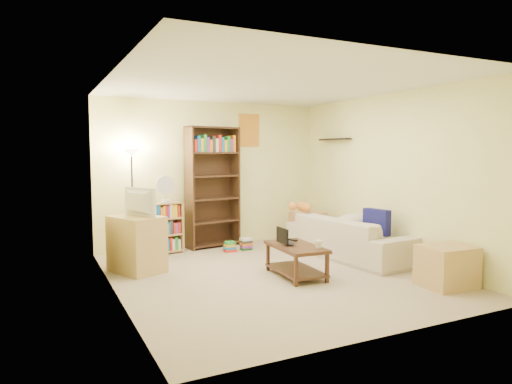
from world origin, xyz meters
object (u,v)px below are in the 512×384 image
(sofa, at_px, (349,237))
(tv_stand, at_px, (137,244))
(mug, at_px, (318,244))
(television, at_px, (136,202))
(coffee_table, at_px, (296,256))
(desk_fan, at_px, (165,188))
(short_bookshelf, at_px, (162,228))
(end_cabinet, at_px, (447,266))
(tall_bookshelf, at_px, (213,184))
(tabby_cat, at_px, (302,207))
(laptop, at_px, (291,243))
(floor_lamp, at_px, (132,170))
(side_table, at_px, (308,228))

(sofa, height_order, tv_stand, tv_stand)
(mug, bearing_deg, television, 143.96)
(sofa, distance_m, coffee_table, 1.43)
(television, height_order, desk_fan, desk_fan)
(television, relative_size, short_bookshelf, 0.78)
(end_cabinet, bearing_deg, tall_bookshelf, 116.25)
(tabby_cat, distance_m, television, 2.79)
(tall_bookshelf, bearing_deg, tabby_cat, -44.38)
(laptop, distance_m, floor_lamp, 2.87)
(tv_stand, bearing_deg, short_bookshelf, 34.36)
(coffee_table, height_order, television, television)
(tv_stand, xyz_separation_m, television, (0.00, 0.00, 0.57))
(laptop, bearing_deg, sofa, -55.10)
(laptop, xyz_separation_m, tv_stand, (-1.81, 1.06, -0.04))
(tabby_cat, bearing_deg, floor_lamp, 161.52)
(laptop, relative_size, end_cabinet, 0.53)
(mug, xyz_separation_m, short_bookshelf, (-1.39, 2.38, -0.05))
(desk_fan, distance_m, end_cabinet, 4.23)
(tv_stand, distance_m, end_cabinet, 4.00)
(sofa, xyz_separation_m, tv_stand, (-3.13, 0.56, 0.06))
(short_bookshelf, height_order, desk_fan, desk_fan)
(television, bearing_deg, side_table, -101.97)
(tabby_cat, bearing_deg, side_table, 46.51)
(television, bearing_deg, tall_bookshelf, -77.43)
(mug, xyz_separation_m, tall_bookshelf, (-0.46, 2.55, 0.62))
(sofa, bearing_deg, tall_bookshelf, 38.28)
(laptop, xyz_separation_m, side_table, (1.34, 1.70, -0.14))
(sofa, relative_size, television, 3.46)
(tabby_cat, xyz_separation_m, mug, (-0.79, -1.68, -0.25))
(laptop, relative_size, television, 0.49)
(side_table, relative_size, end_cabinet, 0.94)
(tv_stand, relative_size, side_table, 1.36)
(sofa, relative_size, short_bookshelf, 2.70)
(laptop, height_order, tall_bookshelf, tall_bookshelf)
(side_table, bearing_deg, sofa, -90.96)
(coffee_table, distance_m, floor_lamp, 3.01)
(tall_bookshelf, bearing_deg, tv_stand, -153.43)
(tv_stand, xyz_separation_m, side_table, (3.15, 0.64, -0.10))
(coffee_table, bearing_deg, floor_lamp, 129.30)
(mug, bearing_deg, side_table, 60.63)
(sofa, xyz_separation_m, end_cabinet, (0.10, -1.79, -0.07))
(tv_stand, bearing_deg, end_cabinet, -59.49)
(tall_bookshelf, bearing_deg, end_cabinet, -73.20)
(tabby_cat, relative_size, end_cabinet, 0.84)
(coffee_table, xyz_separation_m, short_bookshelf, (-1.23, 2.10, 0.15))
(coffee_table, height_order, laptop, laptop)
(tv_stand, xyz_separation_m, end_cabinet, (3.23, -2.35, -0.13))
(tabby_cat, bearing_deg, end_cabinet, -79.92)
(mug, height_order, end_cabinet, mug)
(tabby_cat, relative_size, desk_fan, 1.17)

